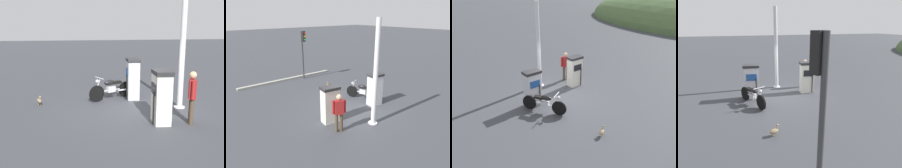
{
  "view_description": "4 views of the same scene",
  "coord_description": "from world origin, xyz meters",
  "views": [
    {
      "loc": [
        2.83,
        8.53,
        2.84
      ],
      "look_at": [
        1.05,
        0.58,
        1.11
      ],
      "focal_mm": 41.42,
      "sensor_mm": 36.0,
      "label": 1
    },
    {
      "loc": [
        -6.93,
        6.56,
        4.58
      ],
      "look_at": [
        0.93,
        0.01,
        1.14
      ],
      "focal_mm": 33.65,
      "sensor_mm": 36.0,
      "label": 2
    },
    {
      "loc": [
        7.45,
        -7.64,
        5.57
      ],
      "look_at": [
        0.81,
        -0.54,
        1.08
      ],
      "focal_mm": 38.22,
      "sensor_mm": 36.0,
      "label": 3
    },
    {
      "loc": [
        8.94,
        -2.58,
        3.51
      ],
      "look_at": [
        0.71,
        0.18,
        0.86
      ],
      "focal_mm": 31.02,
      "sensor_mm": 36.0,
      "label": 4
    }
  ],
  "objects": [
    {
      "name": "ground_plane",
      "position": [
        0.0,
        0.0,
        0.0
      ],
      "size": [
        120.0,
        120.0,
        0.0
      ],
      "primitive_type": "plane",
      "color": "#383A3F"
    },
    {
      "name": "wandering_duck",
      "position": [
        3.46,
        -1.29,
        0.19
      ],
      "size": [
        0.26,
        0.39,
        0.4
      ],
      "color": "#847051",
      "rests_on": "ground"
    },
    {
      "name": "roadside_traffic_light",
      "position": [
        6.11,
        -1.08,
        2.36
      ],
      "size": [
        0.4,
        0.3,
        3.43
      ],
      "color": "#38383A",
      "rests_on": "ground"
    },
    {
      "name": "canopy_support_pole",
      "position": [
        -1.61,
        0.13,
        2.15
      ],
      "size": [
        0.4,
        0.4,
        4.46
      ],
      "color": "silver",
      "rests_on": "ground"
    },
    {
      "name": "fuel_pump_far",
      "position": [
        -0.28,
        1.47,
        0.83
      ],
      "size": [
        0.65,
        0.85,
        1.64
      ],
      "color": "silver",
      "rests_on": "ground"
    },
    {
      "name": "attendant_person",
      "position": [
        -1.17,
        1.71,
        0.92
      ],
      "size": [
        0.33,
        0.56,
        1.62
      ],
      "color": "#473828",
      "rests_on": "ground"
    },
    {
      "name": "motorcycle_near_pump",
      "position": [
        0.6,
        -1.57,
        0.46
      ],
      "size": [
        1.98,
        0.92,
        0.97
      ],
      "color": "black",
      "rests_on": "ground"
    },
    {
      "name": "fuel_pump_near",
      "position": [
        -0.28,
        -1.47,
        0.85
      ],
      "size": [
        0.64,
        0.83,
        1.68
      ],
      "color": "silver",
      "rests_on": "ground"
    }
  ]
}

